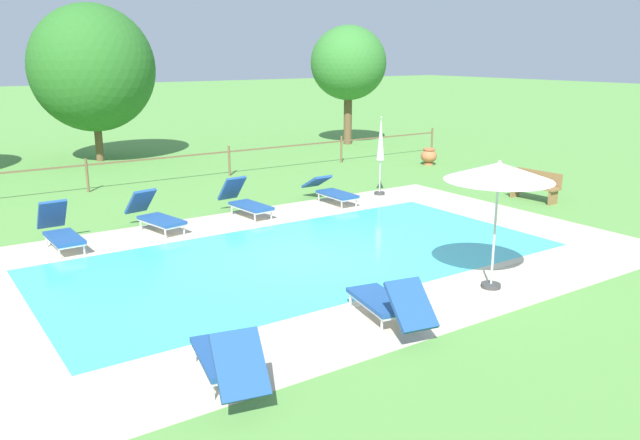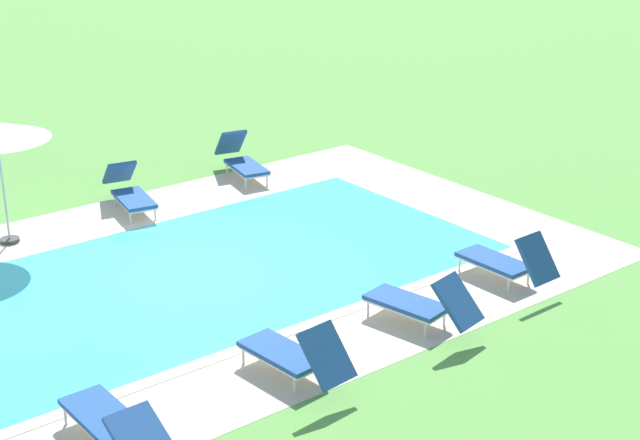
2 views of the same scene
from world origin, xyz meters
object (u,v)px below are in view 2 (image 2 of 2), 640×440
object	(u,v)px
sun_lounger_north_mid	(130,192)
sun_lounger_south_near_corner	(506,261)
sun_lounger_north_near_steps	(421,303)
sun_lounger_south_mid	(242,160)
sun_lounger_north_end	(113,422)
sun_lounger_north_far	(294,354)

from	to	relation	value
sun_lounger_north_mid	sun_lounger_south_near_corner	size ratio (longest dim) A/B	1.10
sun_lounger_north_near_steps	sun_lounger_south_mid	bearing A→B (deg)	-103.82
sun_lounger_north_end	sun_lounger_south_mid	bearing A→B (deg)	-132.48
sun_lounger_north_far	sun_lounger_south_mid	world-z (taller)	sun_lounger_north_far
sun_lounger_south_near_corner	sun_lounger_south_mid	bearing A→B (deg)	-87.43
sun_lounger_north_far	sun_lounger_south_mid	distance (m)	9.03
sun_lounger_north_near_steps	sun_lounger_north_end	distance (m)	5.23
sun_lounger_north_near_steps	sun_lounger_south_mid	distance (m)	8.02
sun_lounger_north_far	sun_lounger_south_near_corner	size ratio (longest dim) A/B	1.04
sun_lounger_north_near_steps	sun_lounger_north_mid	xyz separation A→B (m)	(1.07, -7.46, -0.01)
sun_lounger_north_near_steps	sun_lounger_south_near_corner	size ratio (longest dim) A/B	1.08
sun_lounger_north_mid	sun_lounger_south_near_corner	distance (m)	7.93
sun_lounger_north_near_steps	sun_lounger_north_far	xyz separation A→B (m)	(2.50, 0.08, 0.00)
sun_lounger_north_far	sun_lounger_north_end	distance (m)	2.74
sun_lounger_north_mid	sun_lounger_south_near_corner	bearing A→B (deg)	114.80
sun_lounger_north_far	sun_lounger_north_near_steps	bearing A→B (deg)	-178.08
sun_lounger_north_end	sun_lounger_south_mid	size ratio (longest dim) A/B	1.05
sun_lounger_south_near_corner	sun_lounger_north_near_steps	bearing A→B (deg)	6.56
sun_lounger_north_near_steps	sun_lounger_north_far	bearing A→B (deg)	1.92
sun_lounger_north_far	sun_lounger_north_end	xyz separation A→B (m)	(2.73, -0.07, -0.04)
sun_lounger_north_end	sun_lounger_north_near_steps	bearing A→B (deg)	-179.81
sun_lounger_north_end	sun_lounger_north_mid	bearing A→B (deg)	-119.11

